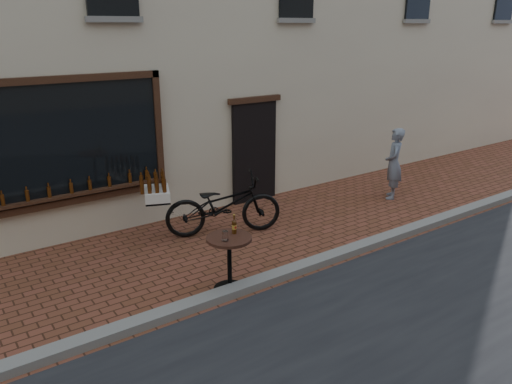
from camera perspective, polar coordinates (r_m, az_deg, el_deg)
ground at (r=7.71m, az=2.94°, el=-10.62°), size 90.00×90.00×0.00m
kerb at (r=7.82m, az=2.04°, el=-9.66°), size 90.00×0.25×0.12m
cargo_bicycle at (r=9.31m, az=-4.02°, el=-1.43°), size 2.62×1.56×1.22m
bistro_table at (r=7.33m, az=-3.05°, el=-6.89°), size 0.67×0.67×1.14m
pedestrian at (r=11.63m, az=15.47°, el=3.14°), size 0.69×0.68×1.61m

